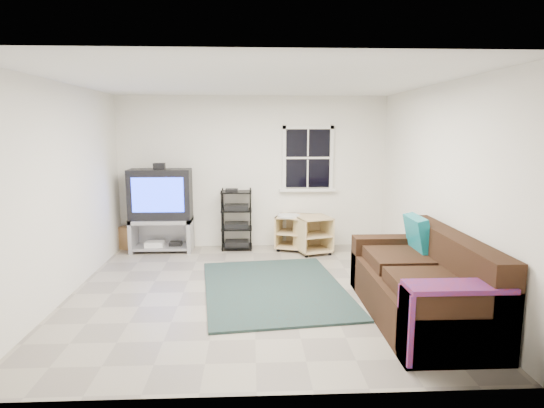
{
  "coord_description": "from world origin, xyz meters",
  "views": [
    {
      "loc": [
        -0.03,
        -5.54,
        2.05
      ],
      "look_at": [
        0.24,
        0.4,
        1.06
      ],
      "focal_mm": 30.0,
      "sensor_mm": 36.0,
      "label": 1
    }
  ],
  "objects_px": {
    "av_rack": "(237,223)",
    "side_table_right": "(293,229)",
    "side_table_left": "(312,233)",
    "tv_unit": "(161,203)",
    "sofa": "(422,286)"
  },
  "relations": [
    {
      "from": "av_rack",
      "to": "side_table_right",
      "type": "bearing_deg",
      "value": -3.03
    },
    {
      "from": "side_table_left",
      "to": "side_table_right",
      "type": "height_order",
      "value": "side_table_right"
    },
    {
      "from": "tv_unit",
      "to": "side_table_left",
      "type": "distance_m",
      "value": 2.58
    },
    {
      "from": "side_table_left",
      "to": "av_rack",
      "type": "bearing_deg",
      "value": 167.29
    },
    {
      "from": "tv_unit",
      "to": "side_table_left",
      "type": "height_order",
      "value": "tv_unit"
    },
    {
      "from": "side_table_right",
      "to": "side_table_left",
      "type": "bearing_deg",
      "value": -38.42
    },
    {
      "from": "av_rack",
      "to": "side_table_left",
      "type": "xyz_separation_m",
      "value": [
        1.27,
        -0.29,
        -0.12
      ]
    },
    {
      "from": "side_table_left",
      "to": "sofa",
      "type": "height_order",
      "value": "sofa"
    },
    {
      "from": "av_rack",
      "to": "tv_unit",
      "type": "bearing_deg",
      "value": -176.98
    },
    {
      "from": "tv_unit",
      "to": "side_table_left",
      "type": "xyz_separation_m",
      "value": [
        2.53,
        -0.22,
        -0.49
      ]
    },
    {
      "from": "side_table_left",
      "to": "tv_unit",
      "type": "bearing_deg",
      "value": 175.04
    },
    {
      "from": "av_rack",
      "to": "side_table_left",
      "type": "distance_m",
      "value": 1.3
    },
    {
      "from": "av_rack",
      "to": "sofa",
      "type": "distance_m",
      "value": 3.66
    },
    {
      "from": "av_rack",
      "to": "sofa",
      "type": "height_order",
      "value": "av_rack"
    },
    {
      "from": "side_table_left",
      "to": "side_table_right",
      "type": "distance_m",
      "value": 0.38
    }
  ]
}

